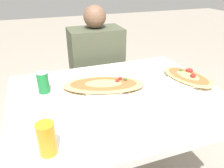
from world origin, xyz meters
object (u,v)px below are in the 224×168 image
(dining_table, at_px, (118,105))
(chair_far_seated, at_px, (94,75))
(person_seated, at_px, (97,61))
(pizza_main, at_px, (104,85))
(pizza_second, at_px, (188,77))
(soda_can, at_px, (43,83))
(drink_glass, at_px, (47,139))

(dining_table, height_order, chair_far_seated, chair_far_seated)
(chair_far_seated, relative_size, person_seated, 0.77)
(person_seated, distance_m, pizza_main, 0.60)
(pizza_second, bearing_deg, dining_table, -176.13)
(person_seated, bearing_deg, soda_can, 47.65)
(dining_table, height_order, pizza_main, pizza_main)
(person_seated, bearing_deg, drink_glass, 64.42)
(dining_table, distance_m, person_seated, 0.70)
(soda_can, height_order, pizza_second, soda_can)
(soda_can, xyz_separation_m, drink_glass, (-0.02, -0.51, 0.01))
(chair_far_seated, distance_m, soda_can, 0.83)
(chair_far_seated, height_order, person_seated, person_seated)
(person_seated, xyz_separation_m, soda_can, (-0.47, -0.51, 0.11))
(person_seated, relative_size, pizza_main, 2.11)
(pizza_main, bearing_deg, dining_table, -65.21)
(pizza_second, bearing_deg, person_seated, 123.13)
(drink_glass, bearing_deg, pizza_main, 50.08)
(chair_far_seated, bearing_deg, pizza_main, 80.05)
(pizza_second, bearing_deg, drink_glass, -158.44)
(dining_table, xyz_separation_m, person_seated, (0.07, 0.69, 0.02))
(dining_table, height_order, person_seated, person_seated)
(drink_glass, xyz_separation_m, pizza_second, (0.92, 0.36, -0.05))
(pizza_second, bearing_deg, chair_far_seated, 119.15)
(dining_table, bearing_deg, drink_glass, -141.77)
(chair_far_seated, height_order, drink_glass, chair_far_seated)
(person_seated, distance_m, drink_glass, 1.14)
(soda_can, relative_size, pizza_second, 0.31)
(chair_far_seated, distance_m, pizza_second, 0.92)
(soda_can, bearing_deg, person_seated, 47.65)
(soda_can, relative_size, drink_glass, 0.91)
(person_seated, bearing_deg, dining_table, 84.12)
(chair_far_seated, bearing_deg, pizza_second, 119.15)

